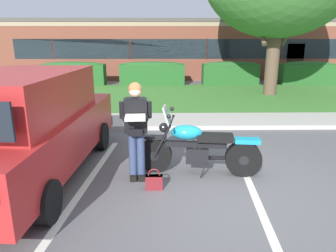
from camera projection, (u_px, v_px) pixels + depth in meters
name	position (u px, v px, depth m)	size (l,w,h in m)	color
ground_plane	(221.00, 189.00, 5.17)	(140.00, 140.00, 0.00)	#565659
curb_strip	(198.00, 127.00, 8.56)	(60.00, 0.20, 0.12)	#ADA89E
concrete_walk	(195.00, 120.00, 9.39)	(60.00, 1.50, 0.08)	#ADA89E
grass_lawn	(185.00, 96.00, 13.28)	(60.00, 6.58, 0.06)	#3D752D
stall_stripe_0	(86.00, 184.00, 5.33)	(0.12, 4.40, 0.01)	silver
stall_stripe_1	(249.00, 183.00, 5.37)	(0.12, 4.40, 0.01)	silver
motorcycle	(203.00, 148.00, 5.64)	(2.24, 0.82, 1.26)	black
rider_person	(136.00, 124.00, 5.27)	(0.54, 0.60, 1.70)	black
handbag	(154.00, 181.00, 5.13)	(0.28, 0.13, 0.36)	maroon
parked_suv_adjacent	(25.00, 125.00, 5.39)	(2.23, 4.94, 1.86)	#AD2323
hedge_left	(74.00, 73.00, 16.30)	(3.23, 0.90, 1.24)	#235623
hedge_center_left	(152.00, 73.00, 16.37)	(3.33, 0.90, 1.24)	#235623
hedge_center_right	(230.00, 73.00, 16.43)	(2.88, 0.90, 1.24)	#235623
hedge_right	(307.00, 73.00, 16.50)	(2.83, 0.90, 1.24)	#235623
brick_building	(198.00, 48.00, 22.02)	(25.85, 8.76, 3.48)	brown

